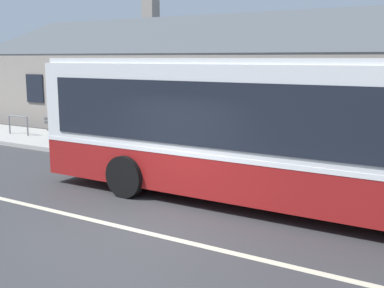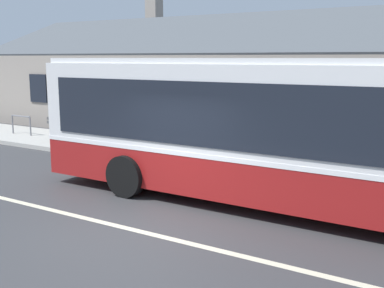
# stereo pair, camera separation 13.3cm
# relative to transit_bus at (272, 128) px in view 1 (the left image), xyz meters

# --- Properties ---
(ground_plane) EXTENTS (300.00, 300.00, 0.00)m
(ground_plane) POSITION_rel_transit_bus_xyz_m (-1.56, -2.90, -1.74)
(ground_plane) COLOR #38383A
(sidewalk_far) EXTENTS (60.00, 3.00, 0.15)m
(sidewalk_far) POSITION_rel_transit_bus_xyz_m (-1.56, 3.10, -1.66)
(sidewalk_far) COLOR #ADAAA3
(sidewalk_far) RESTS_ON ground
(lane_divider_stripe) EXTENTS (60.00, 0.16, 0.01)m
(lane_divider_stripe) POSITION_rel_transit_bus_xyz_m (-1.56, -2.90, -1.73)
(lane_divider_stripe) COLOR beige
(lane_divider_stripe) RESTS_ON ground
(community_building) EXTENTS (27.83, 10.62, 6.31)m
(community_building) POSITION_rel_transit_bus_xyz_m (-4.48, 10.75, 0.06)
(community_building) COLOR gray
(community_building) RESTS_ON ground
(transit_bus) EXTENTS (11.39, 2.78, 3.24)m
(transit_bus) POSITION_rel_transit_bus_xyz_m (0.00, 0.00, 0.00)
(transit_bus) COLOR maroon
(transit_bus) RESTS_ON ground
(bench_by_building) EXTENTS (1.84, 0.51, 0.94)m
(bench_by_building) POSITION_rel_transit_bus_xyz_m (-8.97, 2.55, -1.16)
(bench_by_building) COLOR #4C4C4C
(bench_by_building) RESTS_ON sidewalk_far
(bike_rack) EXTENTS (1.16, 0.06, 0.78)m
(bike_rack) POSITION_rel_transit_bus_xyz_m (-12.20, 2.98, -1.05)
(bike_rack) COLOR slate
(bike_rack) RESTS_ON sidewalk_far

